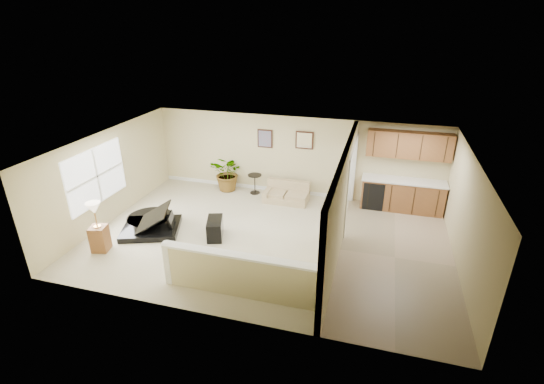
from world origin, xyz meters
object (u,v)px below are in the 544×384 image
(loveseat, at_px, (287,192))
(small_plant, at_px, (335,204))
(lamp_stand, at_px, (98,230))
(piano, at_px, (151,209))
(piano_bench, at_px, (215,228))
(palm_plant, at_px, (229,173))
(accent_table, at_px, (255,181))

(loveseat, height_order, small_plant, loveseat)
(small_plant, xyz_separation_m, lamp_stand, (-5.21, -3.73, 0.33))
(piano, distance_m, piano_bench, 1.83)
(piano, distance_m, palm_plant, 3.13)
(accent_table, height_order, lamp_stand, lamp_stand)
(piano_bench, bearing_deg, accent_table, 87.43)
(piano_bench, height_order, lamp_stand, lamp_stand)
(accent_table, distance_m, small_plant, 2.71)
(piano_bench, distance_m, palm_plant, 3.02)
(accent_table, bearing_deg, lamp_stand, -121.10)
(piano_bench, xyz_separation_m, accent_table, (0.13, 2.91, 0.16))
(palm_plant, relative_size, lamp_stand, 0.97)
(palm_plant, relative_size, small_plant, 2.52)
(small_plant, bearing_deg, palm_plant, 171.75)
(piano, height_order, palm_plant, piano)
(piano_bench, distance_m, small_plant, 3.67)
(piano_bench, bearing_deg, loveseat, 64.73)
(piano_bench, height_order, small_plant, same)
(piano_bench, relative_size, palm_plant, 0.60)
(piano, xyz_separation_m, loveseat, (3.04, 2.68, -0.28))
(piano, xyz_separation_m, palm_plant, (1.04, 2.95, 0.02))
(piano_bench, relative_size, small_plant, 1.50)
(piano_bench, bearing_deg, palm_plant, 104.65)
(small_plant, bearing_deg, loveseat, 171.01)
(loveseat, distance_m, palm_plant, 2.04)
(piano, relative_size, small_plant, 4.10)
(piano_bench, xyz_separation_m, small_plant, (2.78, 2.39, -0.04))
(palm_plant, height_order, lamp_stand, lamp_stand)
(small_plant, bearing_deg, piano_bench, -139.31)
(piano_bench, distance_m, accent_table, 2.91)
(lamp_stand, bearing_deg, accent_table, 58.90)
(palm_plant, height_order, small_plant, palm_plant)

